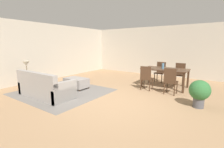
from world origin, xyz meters
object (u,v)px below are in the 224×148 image
(dining_chair_near_left, at_px, (146,77))
(couch, at_px, (45,88))
(table_lamp, at_px, (26,64))
(dining_table, at_px, (165,71))
(dining_chair_far_left, at_px, (160,71))
(vase_centerpiece, at_px, (163,66))
(ottoman_table, at_px, (76,82))
(side_table, at_px, (28,78))
(potted_plant, at_px, (200,92))
(dining_chair_near_right, at_px, (170,80))
(dining_chair_far_right, at_px, (180,73))

(dining_chair_near_left, bearing_deg, couch, -133.09)
(couch, height_order, dining_chair_near_left, dining_chair_near_left)
(table_lamp, height_order, dining_chair_near_left, table_lamp)
(dining_table, xyz_separation_m, dining_chair_far_left, (-0.45, 0.84, -0.16))
(dining_chair_far_left, distance_m, vase_centerpiece, 1.02)
(dining_table, bearing_deg, ottoman_table, -142.31)
(dining_table, xyz_separation_m, vase_centerpiece, (-0.08, -0.05, 0.20))
(table_lamp, distance_m, dining_chair_far_left, 5.63)
(side_table, height_order, dining_chair_near_left, dining_chair_near_left)
(dining_chair_near_left, height_order, potted_plant, dining_chair_near_left)
(table_lamp, bearing_deg, dining_table, 38.58)
(dining_chair_near_left, xyz_separation_m, dining_chair_near_right, (0.89, -0.03, 0.00))
(side_table, relative_size, table_lamp, 1.10)
(couch, distance_m, side_table, 1.33)
(dining_chair_near_left, bearing_deg, potted_plant, -22.72)
(side_table, relative_size, potted_plant, 0.75)
(dining_table, relative_size, dining_chair_near_left, 1.87)
(dining_table, relative_size, dining_chair_far_right, 1.87)
(side_table, distance_m, vase_centerpiece, 5.29)
(couch, relative_size, table_lamp, 3.85)
(side_table, bearing_deg, dining_chair_near_left, 33.55)
(dining_table, relative_size, dining_chair_far_left, 1.87)
(dining_chair_near_left, relative_size, vase_centerpiece, 4.19)
(ottoman_table, xyz_separation_m, dining_chair_far_left, (2.35, 3.00, 0.29))
(side_table, distance_m, table_lamp, 0.53)
(couch, xyz_separation_m, potted_plant, (4.31, 1.84, 0.16))
(dining_table, distance_m, potted_plant, 2.18)
(side_table, xyz_separation_m, dining_table, (4.19, 3.35, 0.22))
(ottoman_table, distance_m, table_lamp, 1.98)
(couch, xyz_separation_m, dining_chair_near_left, (2.45, 2.62, 0.23))
(side_table, height_order, dining_chair_far_right, dining_chair_far_right)
(dining_chair_far_left, relative_size, vase_centerpiece, 4.19)
(dining_chair_far_right, relative_size, potted_plant, 1.20)
(dining_chair_near_left, relative_size, dining_chair_near_right, 1.00)
(dining_chair_near_left, bearing_deg, ottoman_table, -151.01)
(ottoman_table, height_order, vase_centerpiece, vase_centerpiece)
(dining_table, bearing_deg, dining_chair_far_right, 64.63)
(ottoman_table, height_order, table_lamp, table_lamp)
(dining_chair_far_right, bearing_deg, table_lamp, -137.70)
(dining_chair_far_right, xyz_separation_m, potted_plant, (1.04, -2.46, -0.07))
(table_lamp, height_order, vase_centerpiece, table_lamp)
(ottoman_table, xyz_separation_m, dining_chair_far_right, (3.19, 2.99, 0.29))
(dining_chair_far_right, bearing_deg, dining_chair_near_right, -87.72)
(side_table, relative_size, dining_table, 0.34)
(dining_table, height_order, dining_chair_far_left, dining_chair_far_left)
(side_table, height_order, potted_plant, potted_plant)
(ottoman_table, height_order, dining_chair_far_right, dining_chair_far_right)
(potted_plant, bearing_deg, couch, -156.91)
(ottoman_table, distance_m, dining_chair_near_right, 3.51)
(dining_chair_near_left, distance_m, dining_chair_far_right, 1.87)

